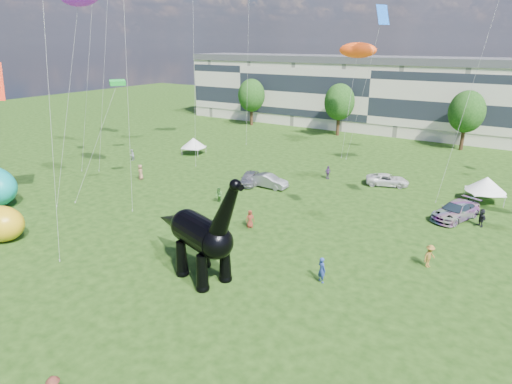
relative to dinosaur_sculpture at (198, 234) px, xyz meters
The scene contains 14 objects.
ground 4.79m from the dinosaur_sculpture, 55.64° to the right, with size 220.00×220.00×0.00m, color #16330C.
terrace_row 59.43m from the dinosaur_sculpture, 95.79° to the left, with size 78.00×11.00×12.00m, color beige.
tree_far_left 57.44m from the dinosaur_sculpture, 119.21° to the left, with size 5.20×5.20×9.44m.
tree_mid_left 51.14m from the dinosaur_sculpture, 101.29° to the left, with size 5.20×5.20×9.44m.
tree_mid_right 51.15m from the dinosaur_sculpture, 78.70° to the left, with size 5.20×5.20×9.44m.
dinosaur_sculpture is the anchor object (origin of this frame).
car_silver 20.73m from the dinosaur_sculpture, 113.43° to the left, with size 1.73×4.31×1.47m, color #A8A8AD.
car_grey 20.16m from the dinosaur_sculpture, 106.77° to the left, with size 1.58×4.53×1.49m, color slate.
car_white 27.67m from the dinosaur_sculpture, 78.64° to the left, with size 2.19×4.75×1.32m, color silver.
car_dark 24.79m from the dinosaur_sculpture, 56.46° to the left, with size 2.29×5.64×1.64m, color #595960.
gazebo_near 31.10m from the dinosaur_sculpture, 60.33° to the left, with size 5.10×5.10×2.69m.
gazebo_left 34.71m from the dinosaur_sculpture, 130.79° to the left, with size 4.16×4.16×2.44m.
inflatable_yellow 17.97m from the dinosaur_sculpture, 165.82° to the right, with size 3.90×3.00×3.00m, color gold.
visitors 11.55m from the dinosaur_sculpture, 84.94° to the left, with size 55.30×45.67×1.86m.
Camera 1 is at (15.57, -17.47, 15.64)m, focal length 30.00 mm.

